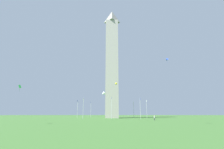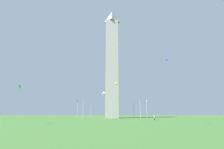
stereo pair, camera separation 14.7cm
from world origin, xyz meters
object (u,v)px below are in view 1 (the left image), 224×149
object	(u,v)px
obelisk_monument	(112,61)
flagpole_s	(112,109)
flagpole_w	(77,108)
kite_green_box	(20,86)
kite_yellow_delta	(116,84)
kite_white_delta	(103,94)
flagpole_nw	(83,107)
flagpole_se	(134,109)
flagpole_ne	(140,107)
flagpole_sw	(91,109)
kite_blue_delta	(167,60)
flagpole_n	(112,107)
flagpole_e	(147,108)
person_white_shirt	(154,118)

from	to	relation	value
obelisk_monument	flagpole_s	bearing A→B (deg)	180.00
flagpole_w	kite_green_box	bearing A→B (deg)	-30.86
flagpole_s	flagpole_w	distance (m)	24.33
kite_yellow_delta	kite_white_delta	xyz separation A→B (m)	(-14.75, -5.56, -1.99)
obelisk_monument	flagpole_nw	xyz separation A→B (m)	(12.22, -12.16, -24.70)
obelisk_monument	flagpole_se	world-z (taller)	obelisk_monument
flagpole_ne	flagpole_sw	distance (m)	34.41
flagpole_se	kite_blue_delta	bearing A→B (deg)	30.68
flagpole_se	flagpole_nw	world-z (taller)	same
flagpole_n	flagpole_nw	world-z (taller)	same
flagpole_e	person_white_shirt	size ratio (longest dim) A/B	5.32
flagpole_w	obelisk_monument	bearing A→B (deg)	90.19
flagpole_n	person_white_shirt	bearing A→B (deg)	60.90
obelisk_monument	kite_white_delta	bearing A→B (deg)	-23.64
obelisk_monument	kite_white_delta	size ratio (longest dim) A/B	18.75
person_white_shirt	kite_yellow_delta	xyz separation A→B (m)	(-1.70, -13.20, 12.13)
obelisk_monument	kite_white_delta	distance (m)	20.96
flagpole_nw	flagpole_w	bearing A→B (deg)	-157.50
flagpole_w	flagpole_nw	bearing A→B (deg)	22.50
flagpole_e	kite_green_box	xyz separation A→B (m)	(25.88, -49.87, 6.91)
kite_yellow_delta	flagpole_e	bearing A→B (deg)	146.69
flagpole_s	flagpole_w	world-z (taller)	same
person_white_shirt	flagpole_ne	bearing A→B (deg)	13.74
kite_green_box	flagpole_sw	bearing A→B (deg)	151.68
flagpole_e	flagpole_se	xyz separation A→B (m)	(-12.16, -5.04, 0.00)
kite_yellow_delta	kite_green_box	world-z (taller)	kite_yellow_delta
flagpole_s	flagpole_sw	xyz separation A→B (m)	(5.04, -12.16, 0.00)
flagpole_n	flagpole_ne	size ratio (longest dim) A/B	1.00
obelisk_monument	flagpole_n	distance (m)	30.13
flagpole_sw	flagpole_ne	bearing A→B (deg)	45.00
obelisk_monument	kite_yellow_delta	world-z (taller)	obelisk_monument
flagpole_se	flagpole_nw	xyz separation A→B (m)	(24.33, -24.33, 0.00)
kite_blue_delta	flagpole_s	bearing A→B (deg)	-137.23
flagpole_e	kite_blue_delta	size ratio (longest dim) A/B	3.53
flagpole_s	flagpole_sw	distance (m)	13.17
flagpole_nw	kite_green_box	world-z (taller)	kite_green_box
flagpole_ne	flagpole_sw	xyz separation A→B (m)	(-24.33, -24.33, 0.00)
kite_yellow_delta	kite_white_delta	size ratio (longest dim) A/B	0.53
flagpole_sw	flagpole_s	bearing A→B (deg)	112.50
kite_yellow_delta	kite_blue_delta	world-z (taller)	kite_blue_delta
flagpole_w	kite_yellow_delta	distance (m)	31.38
flagpole_n	kite_yellow_delta	bearing A→B (deg)	13.76
kite_yellow_delta	person_white_shirt	bearing A→B (deg)	82.66
obelisk_monument	flagpole_nw	bearing A→B (deg)	-44.87
person_white_shirt	kite_blue_delta	world-z (taller)	kite_blue_delta
flagpole_ne	kite_yellow_delta	distance (m)	17.69
obelisk_monument	flagpole_nw	size ratio (longest dim) A/B	6.77
flagpole_se	kite_yellow_delta	size ratio (longest dim) A/B	5.24
person_white_shirt	obelisk_monument	bearing A→B (deg)	32.64
kite_yellow_delta	flagpole_s	bearing A→B (deg)	-177.76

